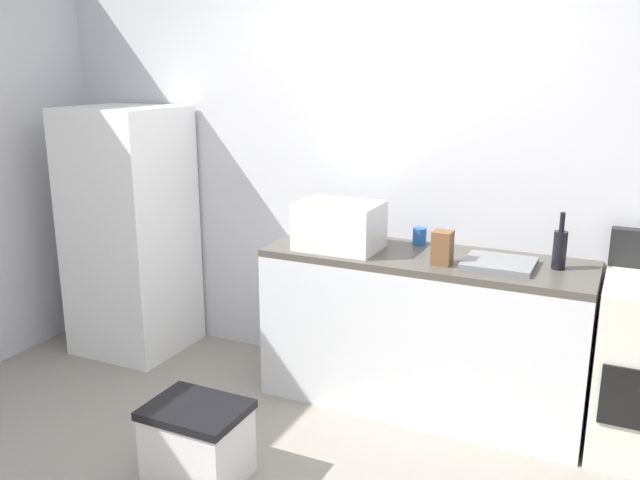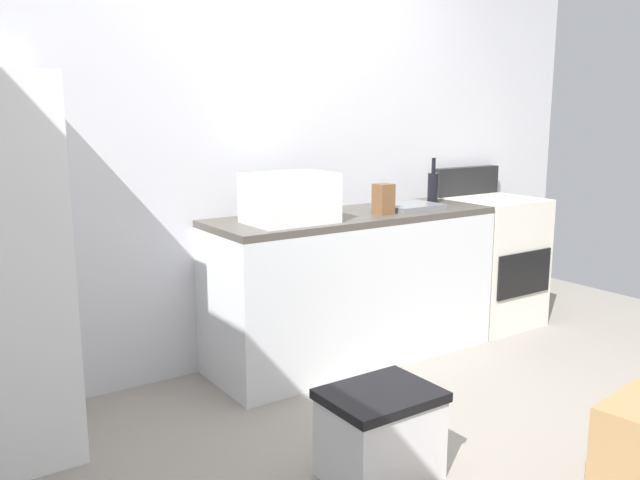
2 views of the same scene
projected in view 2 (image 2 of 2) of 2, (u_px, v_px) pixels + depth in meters
The scene contains 10 objects.
ground_plane at pixel (459, 449), 2.99m from camera, with size 6.00×6.00×0.00m, color gray.
wall_back at pixel (280, 145), 4.00m from camera, with size 5.00×0.10×2.60m, color silver.
kitchen_counter at pixel (353, 286), 4.04m from camera, with size 1.80×0.60×0.90m.
stove_oven at pixel (489, 259), 4.72m from camera, with size 0.60×0.61×1.10m.
microwave at pixel (290, 198), 3.60m from camera, with size 0.46×0.34×0.27m, color white.
sink_basin at pixel (408, 206), 4.15m from camera, with size 0.36×0.32×0.03m, color slate.
wine_bottle at pixel (433, 187), 4.36m from camera, with size 0.07×0.07×0.30m.
coffee_mug at pixel (320, 202), 4.06m from camera, with size 0.08×0.08×0.10m, color #2659A5.
knife_block at pixel (383, 199), 3.90m from camera, with size 0.10×0.10×0.18m, color brown.
storage_bin at pixel (380, 433), 2.73m from camera, with size 0.46×0.36×0.38m.
Camera 2 is at (-2.07, -1.92, 1.50)m, focal length 37.23 mm.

